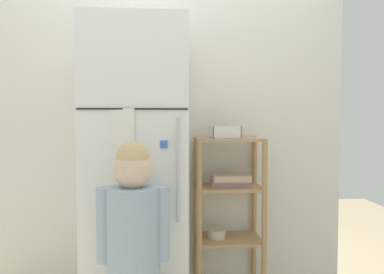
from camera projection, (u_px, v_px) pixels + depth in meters
kitchen_wall_back at (164, 128)px, 2.55m from camera, size 2.59×0.03×2.29m
refrigerator at (138, 169)px, 2.22m from camera, size 0.60×0.65×1.79m
child_standing at (133, 230)px, 1.72m from camera, size 0.35×0.26×1.10m
pantry_shelf_unit at (228, 199)px, 2.42m from camera, size 0.46×0.31×1.08m
fruit_bin at (225, 132)px, 2.40m from camera, size 0.19×0.18×0.09m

